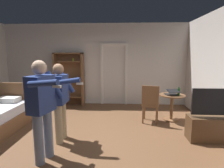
{
  "coord_description": "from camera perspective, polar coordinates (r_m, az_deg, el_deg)",
  "views": [
    {
      "loc": [
        0.99,
        -3.6,
        1.78
      ],
      "look_at": [
        0.77,
        0.14,
        1.16
      ],
      "focal_mm": 29.94,
      "sensor_mm": 36.0,
      "label": 1
    }
  ],
  "objects": [
    {
      "name": "doorway_frame",
      "position": [
        6.48,
        0.62,
        4.39
      ],
      "size": [
        0.93,
        0.08,
        2.13
      ],
      "color": "white",
      "rests_on": "ground_plane"
    },
    {
      "name": "side_table",
      "position": [
        5.25,
        17.79,
        -5.53
      ],
      "size": [
        0.66,
        0.66,
        0.7
      ],
      "color": "brown",
      "rests_on": "ground_plane"
    },
    {
      "name": "person_blue_shirt",
      "position": [
        3.22,
        -20.56,
        -5.77
      ],
      "size": [
        0.65,
        0.72,
        1.68
      ],
      "color": "slate",
      "rests_on": "ground_plane"
    },
    {
      "name": "tv_flatscreen",
      "position": [
        4.43,
        28.46,
        -11.02
      ],
      "size": [
        0.99,
        0.4,
        1.09
      ],
      "color": "#4C331E",
      "rests_on": "ground_plane"
    },
    {
      "name": "laptop",
      "position": [
        5.14,
        17.83,
        -2.65
      ],
      "size": [
        0.38,
        0.39,
        0.16
      ],
      "color": "black",
      "rests_on": "side_table"
    },
    {
      "name": "bookshelf",
      "position": [
        6.62,
        -12.85,
        2.17
      ],
      "size": [
        1.0,
        0.32,
        1.81
      ],
      "color": "brown",
      "rests_on": "ground_plane"
    },
    {
      "name": "bottle_on_table",
      "position": [
        5.14,
        19.7,
        -2.27
      ],
      "size": [
        0.06,
        0.06,
        0.22
      ],
      "color": "#1F5622",
      "rests_on": "side_table"
    },
    {
      "name": "wall_back",
      "position": [
        6.62,
        -5.3,
        5.95
      ],
      "size": [
        6.54,
        0.12,
        2.79
      ],
      "primitive_type": "cube",
      "color": "silver",
      "rests_on": "ground_plane"
    },
    {
      "name": "person_striped_shirt",
      "position": [
        3.88,
        -15.56,
        -3.88
      ],
      "size": [
        0.67,
        0.59,
        1.58
      ],
      "color": "tan",
      "rests_on": "ground_plane"
    },
    {
      "name": "suitcase_dark",
      "position": [
        6.45,
        -21.87,
        -5.86
      ],
      "size": [
        0.48,
        0.33,
        0.33
      ],
      "primitive_type": "cube",
      "rotation": [
        0.0,
        0.0,
        -0.05
      ],
      "color": "black",
      "rests_on": "ground_plane"
    },
    {
      "name": "wooden_chair",
      "position": [
        4.88,
        11.64,
        -5.52
      ],
      "size": [
        0.51,
        0.51,
        0.99
      ],
      "color": "brown",
      "rests_on": "ground_plane"
    },
    {
      "name": "ground_plane",
      "position": [
        4.14,
        -11.32,
        -16.35
      ],
      "size": [
        6.93,
        6.93,
        0.0
      ],
      "primitive_type": "plane",
      "color": "brown"
    }
  ]
}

